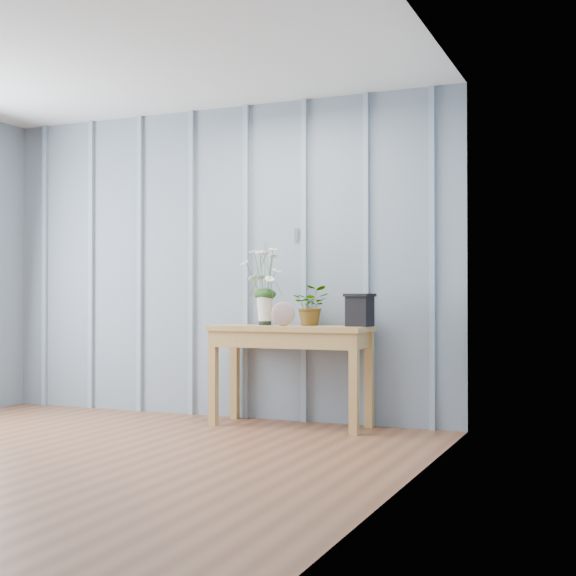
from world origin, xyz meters
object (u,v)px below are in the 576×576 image
at_px(felt_disc_vessel, 283,314).
at_px(daisy_vase, 265,275).
at_px(sideboard, 291,341).
at_px(carved_box, 360,310).

bearing_deg(felt_disc_vessel, daisy_vase, 116.69).
distance_m(sideboard, daisy_vase, 0.54).
bearing_deg(felt_disc_vessel, carved_box, -21.77).
relative_size(daisy_vase, carved_box, 2.54).
bearing_deg(daisy_vase, carved_box, 1.33).
xyz_separation_m(daisy_vase, carved_box, (0.75, 0.02, -0.26)).
distance_m(sideboard, carved_box, 0.58).
relative_size(daisy_vase, felt_disc_vessel, 3.39).
bearing_deg(carved_box, sideboard, -176.78).
relative_size(sideboard, carved_box, 5.05).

